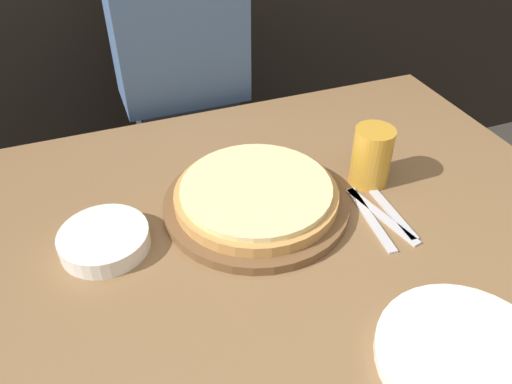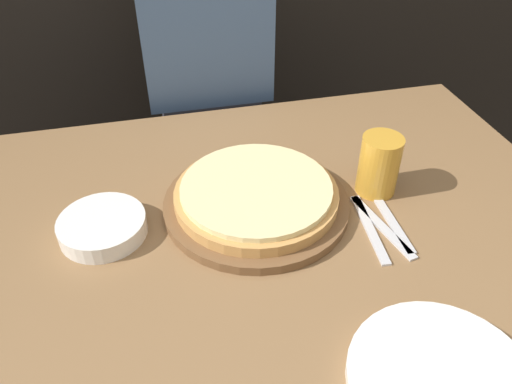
{
  "view_description": "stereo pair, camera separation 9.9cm",
  "coord_description": "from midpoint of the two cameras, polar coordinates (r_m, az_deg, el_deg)",
  "views": [
    {
      "loc": [
        -0.28,
        -0.62,
        1.37
      ],
      "look_at": [
        -0.0,
        0.11,
        0.75
      ],
      "focal_mm": 35.0,
      "sensor_mm": 36.0,
      "label": 1
    },
    {
      "loc": [
        -0.18,
        -0.65,
        1.37
      ],
      "look_at": [
        -0.0,
        0.11,
        0.75
      ],
      "focal_mm": 35.0,
      "sensor_mm": 36.0,
      "label": 2
    }
  ],
  "objects": [
    {
      "name": "pizza_on_board",
      "position": [
        1.0,
        2.83,
        -0.76
      ],
      "size": [
        0.37,
        0.37,
        0.06
      ],
      "color": "brown",
      "rests_on": "dining_table"
    },
    {
      "name": "dining_table",
      "position": [
        1.22,
        3.71,
        -18.1
      ],
      "size": [
        1.31,
        1.05,
        0.71
      ],
      "color": "olive",
      "rests_on": "ground_plane"
    },
    {
      "name": "dinner_plate",
      "position": [
        0.81,
        24.08,
        -19.36
      ],
      "size": [
        0.27,
        0.27,
        0.02
      ],
      "color": "white",
      "rests_on": "dining_table"
    },
    {
      "name": "dinner_knife",
      "position": [
        1.01,
        16.9,
        -3.89
      ],
      "size": [
        0.06,
        0.2,
        0.0
      ],
      "color": "silver",
      "rests_on": "dining_table"
    },
    {
      "name": "side_bowl",
      "position": [
        0.98,
        -14.4,
        -3.96
      ],
      "size": [
        0.17,
        0.17,
        0.04
      ],
      "color": "white",
      "rests_on": "dining_table"
    },
    {
      "name": "fork",
      "position": [
        1.0,
        15.64,
        -4.14
      ],
      "size": [
        0.04,
        0.2,
        0.0
      ],
      "color": "silver",
      "rests_on": "dining_table"
    },
    {
      "name": "beer_glass",
      "position": [
        1.06,
        16.54,
        3.14
      ],
      "size": [
        0.08,
        0.08,
        0.13
      ],
      "color": "gold",
      "rests_on": "dining_table"
    },
    {
      "name": "diner_person",
      "position": [
        1.52,
        -3.48,
        9.44
      ],
      "size": [
        0.34,
        0.2,
        1.3
      ],
      "color": "#33333D",
      "rests_on": "ground_plane"
    },
    {
      "name": "spoon",
      "position": [
        1.02,
        18.14,
        -3.65
      ],
      "size": [
        0.02,
        0.17,
        0.0
      ],
      "color": "silver",
      "rests_on": "dining_table"
    }
  ]
}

